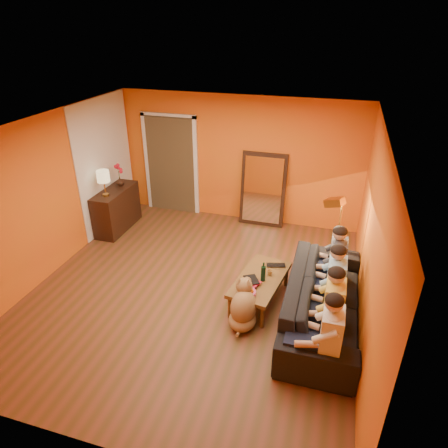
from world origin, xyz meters
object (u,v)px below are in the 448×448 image
(mirror_frame, at_px, (263,190))
(sideboard, at_px, (117,209))
(person_mid_right, at_px, (335,284))
(laptop, at_px, (276,267))
(vase, at_px, (120,182))
(sofa, at_px, (323,300))
(person_far_left, at_px, (330,338))
(wine_bottle, at_px, (263,272))
(person_mid_left, at_px, (333,308))
(table_lamp, at_px, (104,183))
(dog, at_px, (244,304))
(floor_lamp, at_px, (337,240))
(person_far_right, at_px, (337,263))
(coffee_table, at_px, (260,289))
(tumbler, at_px, (270,273))

(mirror_frame, distance_m, sideboard, 3.01)
(person_mid_right, height_order, laptop, person_mid_right)
(sideboard, height_order, vase, vase)
(laptop, bearing_deg, sofa, -51.34)
(person_far_left, bearing_deg, wine_bottle, 131.60)
(person_far_left, bearing_deg, vase, 145.86)
(person_mid_left, bearing_deg, mirror_frame, 115.97)
(mirror_frame, relative_size, table_lamp, 2.98)
(sofa, distance_m, dog, 1.12)
(dog, bearing_deg, wine_bottle, 72.82)
(laptop, bearing_deg, vase, 142.50)
(person_mid_left, xyz_separation_m, vase, (-4.37, 2.41, 0.32))
(floor_lamp, bearing_deg, person_far_right, -62.01)
(mirror_frame, height_order, person_mid_right, mirror_frame)
(sideboard, relative_size, laptop, 4.06)
(table_lamp, bearing_deg, person_far_right, -9.91)
(coffee_table, relative_size, vase, 7.22)
(person_far_right, bearing_deg, coffee_table, -157.45)
(sideboard, bearing_deg, wine_bottle, -25.00)
(mirror_frame, relative_size, coffee_table, 1.25)
(person_mid_left, distance_m, person_far_right, 1.10)
(dog, xyz_separation_m, person_mid_right, (1.18, 0.49, 0.25))
(sideboard, height_order, table_lamp, table_lamp)
(sideboard, distance_m, wine_bottle, 3.69)
(tumbler, distance_m, laptop, 0.24)
(sofa, xyz_separation_m, tumbler, (-0.82, 0.32, 0.09))
(laptop, xyz_separation_m, vase, (-3.48, 1.41, 0.50))
(person_far_left, bearing_deg, tumbler, 125.79)
(floor_lamp, bearing_deg, mirror_frame, 157.83)
(person_mid_right, distance_m, wine_bottle, 1.03)
(vase, bearing_deg, coffee_table, -28.10)
(sofa, xyz_separation_m, person_mid_right, (0.13, 0.10, 0.24))
(coffee_table, relative_size, person_far_left, 1.00)
(coffee_table, relative_size, laptop, 4.20)
(sofa, bearing_deg, coffee_table, 77.82)
(person_mid_left, xyz_separation_m, laptop, (-0.89, 1.00, -0.18))
(tumbler, relative_size, vase, 0.53)
(laptop, bearing_deg, wine_bottle, -123.42)
(person_mid_right, xyz_separation_m, vase, (-4.37, 1.86, 0.32))
(mirror_frame, relative_size, wine_bottle, 4.90)
(table_lamp, height_order, laptop, table_lamp)
(tumbler, bearing_deg, laptop, 75.38)
(vase, bearing_deg, wine_bottle, -28.41)
(coffee_table, relative_size, tumbler, 13.69)
(person_far_right, height_order, vase, person_far_right)
(person_mid_left, xyz_separation_m, person_far_right, (0.00, 1.10, 0.00))
(tumbler, bearing_deg, floor_lamp, 41.72)
(person_far_left, xyz_separation_m, person_far_right, (0.00, 1.65, 0.00))
(table_lamp, bearing_deg, vase, 90.00)
(sideboard, xyz_separation_m, dog, (3.19, -2.11, -0.07))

